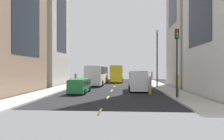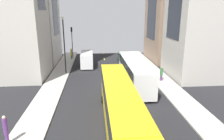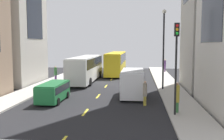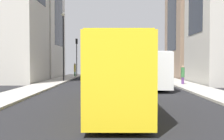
{
  "view_description": "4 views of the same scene",
  "coord_description": "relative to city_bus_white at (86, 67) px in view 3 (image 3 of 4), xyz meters",
  "views": [
    {
      "loc": [
        1.53,
        -32.65,
        2.7
      ],
      "look_at": [
        -0.82,
        4.29,
        2.64
      ],
      "focal_mm": 29.47,
      "sensor_mm": 36.0,
      "label": 1
    },
    {
      "loc": [
        2.05,
        26.32,
        9.37
      ],
      "look_at": [
        -0.22,
        0.78,
        2.07
      ],
      "focal_mm": 32.9,
      "sensor_mm": 36.0,
      "label": 2
    },
    {
      "loc": [
        3.9,
        -33.41,
        5.0
      ],
      "look_at": [
        0.06,
        3.31,
        1.33
      ],
      "focal_mm": 41.68,
      "sensor_mm": 36.0,
      "label": 3
    },
    {
      "loc": [
        0.22,
        26.01,
        2.47
      ],
      "look_at": [
        0.35,
        2.14,
        1.71
      ],
      "focal_mm": 39.51,
      "sensor_mm": 36.0,
      "label": 4
    }
  ],
  "objects": [
    {
      "name": "streetlamp_near",
      "position": [
        9.69,
        -5.77,
        3.24
      ],
      "size": [
        0.44,
        0.44,
        8.52
      ],
      "color": "black",
      "rests_on": "ground"
    },
    {
      "name": "pedestrian_walking_far",
      "position": [
        9.8,
        -15.63,
        -0.71
      ],
      "size": [
        0.33,
        0.33,
        2.16
      ],
      "rotation": [
        0.0,
        0.0,
        0.28
      ],
      "color": "#336B38",
      "rests_on": "ground"
    },
    {
      "name": "lane_stripe_4",
      "position": [
        3.19,
        2.21,
        -2.0
      ],
      "size": [
        0.16,
        2.0,
        0.01
      ],
      "primitive_type": "cube",
      "color": "yellow",
      "rests_on": "ground"
    },
    {
      "name": "streetcar_yellow",
      "position": [
        3.22,
        10.02,
        0.12
      ],
      "size": [
        2.7,
        14.81,
        3.59
      ],
      "color": "yellow",
      "rests_on": "ground"
    },
    {
      "name": "lane_stripe_6",
      "position": [
        3.19,
        14.21,
        -2.0
      ],
      "size": [
        0.16,
        2.0,
        0.01
      ],
      "primitive_type": "cube",
      "color": "yellow",
      "rests_on": "ground"
    },
    {
      "name": "lane_stripe_5",
      "position": [
        3.19,
        8.21,
        -2.0
      ],
      "size": [
        0.16,
        2.0,
        0.01
      ],
      "primitive_type": "cube",
      "color": "yellow",
      "rests_on": "ground"
    },
    {
      "name": "pedestrian_crossing_near",
      "position": [
        11.63,
        12.06,
        -0.66
      ],
      "size": [
        0.33,
        0.33,
        2.24
      ],
      "rotation": [
        0.0,
        0.0,
        1.79
      ],
      "color": "#593372",
      "rests_on": "ground"
    },
    {
      "name": "ground_plane",
      "position": [
        3.19,
        -0.79,
        -2.01
      ],
      "size": [
        41.63,
        41.63,
        0.0
      ],
      "primitive_type": "plane",
      "color": "black"
    },
    {
      "name": "city_bus_white",
      "position": [
        0.0,
        0.0,
        0.0
      ],
      "size": [
        2.8,
        12.45,
        3.35
      ],
      "color": "silver",
      "rests_on": "ground"
    },
    {
      "name": "lane_stripe_1",
      "position": [
        3.19,
        -15.79,
        -2.0
      ],
      "size": [
        0.16,
        2.0,
        0.01
      ],
      "primitive_type": "cube",
      "color": "yellow",
      "rests_on": "ground"
    },
    {
      "name": "pedestrian_waiting_curb",
      "position": [
        -3.96,
        -0.84,
        -0.83
      ],
      "size": [
        0.39,
        0.39,
        1.96
      ],
      "rotation": [
        0.0,
        0.0,
        2.28
      ],
      "color": "#593372",
      "rests_on": "ground"
    },
    {
      "name": "traffic_light_near_corner",
      "position": [
        9.59,
        -16.29,
        2.47
      ],
      "size": [
        0.32,
        0.44,
        6.27
      ],
      "color": "black",
      "rests_on": "ground"
    },
    {
      "name": "car_green_0",
      "position": [
        -0.36,
        -12.42,
        -1.04
      ],
      "size": [
        1.92,
        4.58,
        1.64
      ],
      "color": "#1E7238",
      "rests_on": "ground"
    },
    {
      "name": "lane_stripe_3",
      "position": [
        3.19,
        -3.79,
        -2.0
      ],
      "size": [
        0.16,
        2.0,
        0.01
      ],
      "primitive_type": "cube",
      "color": "yellow",
      "rests_on": "ground"
    },
    {
      "name": "sidewalk_east",
      "position": [
        10.59,
        -0.79,
        -1.93
      ],
      "size": [
        2.82,
        44.0,
        0.15
      ],
      "primitive_type": "cube",
      "color": "#B2ADA3",
      "rests_on": "ground"
    },
    {
      "name": "pedestrian_crossing_mid",
      "position": [
        7.59,
        -13.19,
        -0.93
      ],
      "size": [
        0.33,
        0.33,
        2.04
      ],
      "rotation": [
        0.0,
        0.0,
        5.75
      ],
      "color": "gold",
      "rests_on": "ground"
    },
    {
      "name": "sidewalk_west",
      "position": [
        -4.22,
        -0.79,
        -1.93
      ],
      "size": [
        2.82,
        44.0,
        0.15
      ],
      "primitive_type": "cube",
      "color": "#B2ADA3",
      "rests_on": "ground"
    },
    {
      "name": "lane_stripe_7",
      "position": [
        3.19,
        20.21,
        -2.0
      ],
      "size": [
        0.16,
        2.0,
        0.01
      ],
      "primitive_type": "cube",
      "color": "yellow",
      "rests_on": "ground"
    },
    {
      "name": "delivery_van_white",
      "position": [
        6.49,
        -9.79,
        -0.5
      ],
      "size": [
        2.25,
        5.33,
        2.58
      ],
      "color": "white",
      "rests_on": "ground"
    },
    {
      "name": "lane_stripe_2",
      "position": [
        3.19,
        -9.79,
        -2.0
      ],
      "size": [
        0.16,
        2.0,
        0.01
      ],
      "primitive_type": "cube",
      "color": "yellow",
      "rests_on": "ground"
    }
  ]
}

